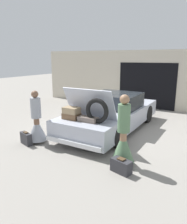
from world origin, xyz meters
name	(u,v)px	position (x,y,z in m)	size (l,w,h in m)	color
ground_plane	(112,129)	(0.00, 0.00, 0.00)	(40.00, 40.00, 0.00)	gray
garage_wall_back	(147,80)	(0.00, 3.90, 1.39)	(12.00, 0.14, 2.80)	beige
car	(112,113)	(0.00, 0.00, 0.56)	(1.85, 4.72, 1.62)	#B2B7C6
person_left	(37,124)	(-1.36, -2.23, 0.55)	(0.56, 0.56, 1.54)	brown
person_right	(123,140)	(1.36, -2.25, 0.60)	(0.54, 0.54, 1.66)	#997051
suitcase_beside_left_person	(26,139)	(-1.52, -2.53, 0.18)	(0.48, 0.28, 0.38)	#2D2D33
suitcase_beside_right_person	(121,166)	(1.49, -2.61, 0.15)	(0.50, 0.33, 0.33)	#2D2D33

